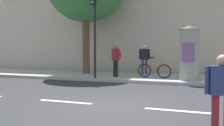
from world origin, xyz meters
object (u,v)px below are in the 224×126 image
Objects in this scene: pedestrian_tallest at (222,88)px; pedestrian_near_pole at (116,57)px; bicycle_upright at (154,70)px; traffic_light at (94,20)px; poster_column at (189,52)px; pedestrian_with_bag at (144,57)px.

pedestrian_tallest is 0.87× the size of pedestrian_near_pole.
pedestrian_near_pole reaches higher than bicycle_upright.
bicycle_upright is (2.01, 0.23, -0.67)m from pedestrian_near_pole.
traffic_light is at bearing -134.15° from pedestrian_near_pole.
poster_column reaches higher than bicycle_upright.
pedestrian_near_pole is at bearing 45.85° from traffic_light.
poster_column is at bearing -11.36° from bicycle_upright.
traffic_light reaches higher than bicycle_upright.
pedestrian_near_pole is (-3.76, 0.12, -0.27)m from poster_column.
poster_column is at bearing 98.53° from pedestrian_tallest.
poster_column is 1.49× the size of pedestrian_near_pole.
poster_column reaches higher than pedestrian_tallest.
traffic_light is 2.30m from pedestrian_near_pole.
pedestrian_with_bag is at bearing 111.44° from pedestrian_tallest.
pedestrian_tallest is at bearing -68.56° from pedestrian_with_bag.
pedestrian_with_bag is 0.98× the size of bicycle_upright.
pedestrian_tallest is 0.88× the size of pedestrian_with_bag.
pedestrian_near_pole is at bearing -121.07° from pedestrian_with_bag.
poster_column is at bearing 9.57° from traffic_light.
traffic_light is 2.52× the size of bicycle_upright.
bicycle_upright is (2.89, 1.13, -2.60)m from traffic_light.
traffic_light is 3.91m from pedestrian_with_bag.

